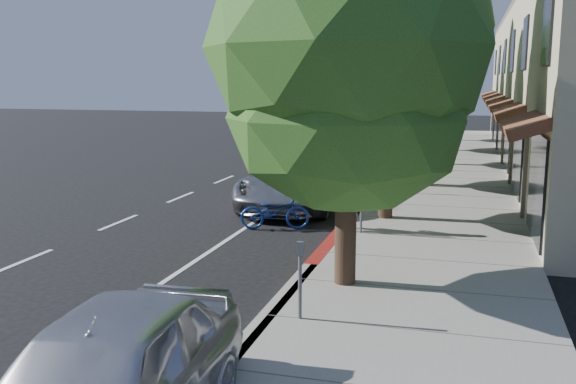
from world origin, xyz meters
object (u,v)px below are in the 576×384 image
(street_tree_5, at_px, (436,69))
(cyclist, at_px, (352,199))
(street_tree_0, at_px, (348,54))
(dark_suv_far, at_px, (404,134))
(street_tree_2, at_px, (410,64))
(white_pickup, at_px, (354,146))
(pedestrian, at_px, (422,161))
(street_tree_4, at_px, (430,69))
(dark_sedan, at_px, (336,162))
(street_tree_3, at_px, (422,53))
(street_tree_1, at_px, (390,35))
(bicycle, at_px, (275,212))
(silver_suv, at_px, (295,181))

(street_tree_5, xyz_separation_m, cyclist, (-0.65, -25.69, -3.59))
(street_tree_0, xyz_separation_m, dark_suv_far, (-1.40, 25.85, -3.55))
(street_tree_0, bearing_deg, dark_suv_far, 93.10)
(street_tree_2, xyz_separation_m, white_pickup, (-3.10, 6.77, -3.68))
(pedestrian, bearing_deg, white_pickup, -74.43)
(street_tree_4, relative_size, white_pickup, 1.39)
(street_tree_5, bearing_deg, dark_sedan, -98.63)
(dark_sedan, bearing_deg, street_tree_3, 66.47)
(street_tree_2, bearing_deg, pedestrian, -16.11)
(street_tree_4, height_order, pedestrian, street_tree_4)
(dark_sedan, relative_size, dark_suv_far, 1.03)
(street_tree_1, xyz_separation_m, white_pickup, (-3.10, 12.77, -4.30))
(street_tree_5, relative_size, dark_sedan, 1.50)
(street_tree_4, height_order, white_pickup, street_tree_4)
(street_tree_3, xyz_separation_m, dark_suv_far, (-1.40, 7.85, -4.25))
(bicycle, relative_size, dark_suv_far, 0.39)
(street_tree_1, relative_size, white_pickup, 1.57)
(bicycle, height_order, dark_suv_far, dark_suv_far)
(white_pickup, distance_m, dark_suv_far, 7.29)
(street_tree_1, xyz_separation_m, pedestrian, (0.55, 5.84, -4.06))
(street_tree_0, bearing_deg, street_tree_2, 90.00)
(street_tree_0, relative_size, street_tree_4, 0.99)
(street_tree_0, relative_size, dark_sedan, 1.50)
(street_tree_1, distance_m, dark_suv_far, 20.35)
(street_tree_3, relative_size, silver_suv, 1.41)
(dark_sedan, bearing_deg, cyclist, -74.02)
(street_tree_0, bearing_deg, white_pickup, 99.38)
(white_pickup, bearing_deg, dark_sedan, -81.95)
(pedestrian, bearing_deg, street_tree_4, -99.63)
(street_tree_4, bearing_deg, bicycle, -97.84)
(street_tree_3, height_order, street_tree_4, street_tree_3)
(dark_sedan, height_order, pedestrian, pedestrian)
(white_pickup, height_order, dark_suv_far, dark_suv_far)
(bicycle, relative_size, dark_sedan, 0.37)
(street_tree_2, distance_m, silver_suv, 6.52)
(street_tree_4, height_order, cyclist, street_tree_4)
(cyclist, bearing_deg, pedestrian, -33.49)
(street_tree_0, relative_size, cyclist, 3.89)
(street_tree_0, distance_m, silver_suv, 8.82)
(street_tree_2, height_order, silver_suv, street_tree_2)
(white_pickup, xyz_separation_m, dark_suv_far, (1.70, 7.08, 0.03))
(street_tree_2, xyz_separation_m, bicycle, (-2.70, -7.60, -3.97))
(street_tree_3, bearing_deg, silver_suv, -105.91)
(street_tree_1, distance_m, bicycle, 5.57)
(bicycle, bearing_deg, dark_suv_far, -19.62)
(dark_sedan, bearing_deg, pedestrian, -7.46)
(bicycle, height_order, dark_sedan, dark_sedan)
(street_tree_1, xyz_separation_m, bicycle, (-2.70, -1.60, -4.60))
(street_tree_5, relative_size, pedestrian, 4.19)
(street_tree_4, distance_m, dark_sedan, 12.48)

